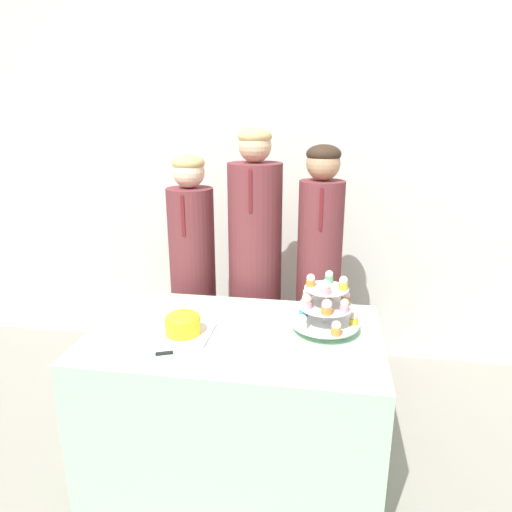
{
  "coord_description": "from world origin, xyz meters",
  "views": [
    {
      "loc": [
        0.38,
        -1.4,
        1.63
      ],
      "look_at": [
        0.09,
        0.44,
        1.07
      ],
      "focal_mm": 32.0,
      "sensor_mm": 36.0,
      "label": 1
    }
  ],
  "objects_px": {
    "round_cake": "(183,324)",
    "cupcake_stand": "(325,305)",
    "student_1": "(255,277)",
    "student_2": "(318,283)",
    "cake_knife": "(175,352)",
    "student_0": "(193,283)"
  },
  "relations": [
    {
      "from": "round_cake",
      "to": "cupcake_stand",
      "type": "bearing_deg",
      "value": 12.48
    },
    {
      "from": "cupcake_stand",
      "to": "round_cake",
      "type": "bearing_deg",
      "value": -167.52
    },
    {
      "from": "round_cake",
      "to": "student_0",
      "type": "distance_m",
      "value": 0.74
    },
    {
      "from": "student_1",
      "to": "student_2",
      "type": "bearing_deg",
      "value": -0.0
    },
    {
      "from": "cake_knife",
      "to": "student_1",
      "type": "height_order",
      "value": "student_1"
    },
    {
      "from": "cupcake_stand",
      "to": "student_0",
      "type": "bearing_deg",
      "value": 143.05
    },
    {
      "from": "student_2",
      "to": "round_cake",
      "type": "bearing_deg",
      "value": -128.15
    },
    {
      "from": "round_cake",
      "to": "cupcake_stand",
      "type": "xyz_separation_m",
      "value": [
        0.6,
        0.13,
        0.07
      ]
    },
    {
      "from": "cupcake_stand",
      "to": "student_0",
      "type": "height_order",
      "value": "student_0"
    },
    {
      "from": "cake_knife",
      "to": "student_0",
      "type": "height_order",
      "value": "student_0"
    },
    {
      "from": "student_0",
      "to": "student_1",
      "type": "bearing_deg",
      "value": 0.0
    },
    {
      "from": "cake_knife",
      "to": "cupcake_stand",
      "type": "bearing_deg",
      "value": 4.2
    },
    {
      "from": "round_cake",
      "to": "cake_knife",
      "type": "xyz_separation_m",
      "value": [
        0.01,
        -0.15,
        -0.05
      ]
    },
    {
      "from": "round_cake",
      "to": "cupcake_stand",
      "type": "relative_size",
      "value": 0.79
    },
    {
      "from": "round_cake",
      "to": "cupcake_stand",
      "type": "distance_m",
      "value": 0.62
    },
    {
      "from": "cake_knife",
      "to": "student_1",
      "type": "bearing_deg",
      "value": 56.02
    },
    {
      "from": "round_cake",
      "to": "student_1",
      "type": "relative_size",
      "value": 0.15
    },
    {
      "from": "student_0",
      "to": "student_1",
      "type": "height_order",
      "value": "student_1"
    },
    {
      "from": "cake_knife",
      "to": "student_2",
      "type": "height_order",
      "value": "student_2"
    },
    {
      "from": "round_cake",
      "to": "student_2",
      "type": "height_order",
      "value": "student_2"
    },
    {
      "from": "round_cake",
      "to": "cake_knife",
      "type": "distance_m",
      "value": 0.16
    },
    {
      "from": "cupcake_stand",
      "to": "student_0",
      "type": "distance_m",
      "value": 0.98
    }
  ]
}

